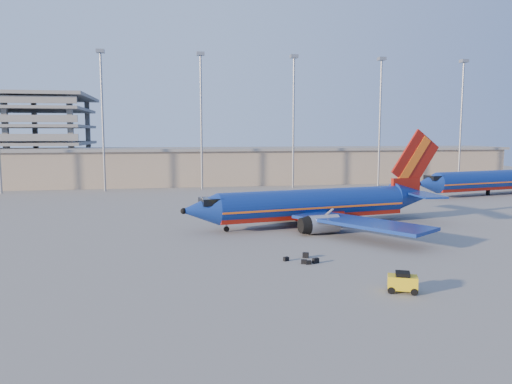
% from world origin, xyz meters
% --- Properties ---
extents(ground, '(220.00, 220.00, 0.00)m').
position_xyz_m(ground, '(0.00, 0.00, 0.00)').
color(ground, slate).
rests_on(ground, ground).
extents(terminal_building, '(122.00, 16.00, 8.50)m').
position_xyz_m(terminal_building, '(10.00, 58.00, 4.32)').
color(terminal_building, gray).
rests_on(terminal_building, ground).
extents(light_mast_row, '(101.60, 1.60, 28.65)m').
position_xyz_m(light_mast_row, '(5.00, 46.00, 17.55)').
color(light_mast_row, gray).
rests_on(light_mast_row, ground).
extents(aircraft_main, '(36.83, 35.12, 12.56)m').
position_xyz_m(aircraft_main, '(6.99, 1.73, 2.68)').
color(aircraft_main, navy).
rests_on(aircraft_main, ground).
extents(aircraft_second, '(36.56, 15.78, 12.52)m').
position_xyz_m(aircraft_second, '(50.06, 26.73, 2.87)').
color(aircraft_second, navy).
rests_on(aircraft_second, ground).
extents(baggage_tug, '(2.55, 2.09, 1.58)m').
position_xyz_m(baggage_tug, '(5.08, -26.10, 0.82)').
color(baggage_tug, gold).
rests_on(baggage_tug, ground).
extents(luggage_pile, '(3.15, 2.86, 0.51)m').
position_xyz_m(luggage_pile, '(0.30, -15.94, 0.22)').
color(luggage_pile, black).
rests_on(luggage_pile, ground).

